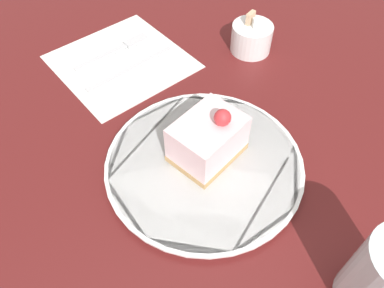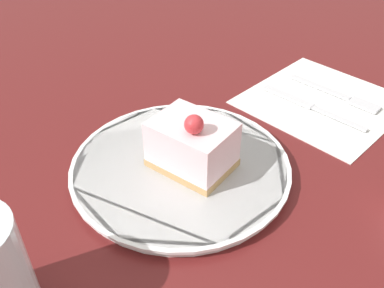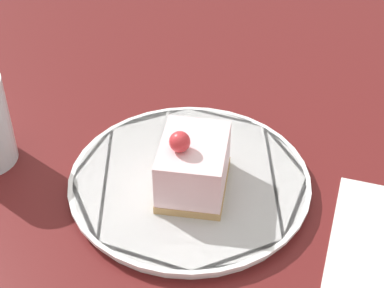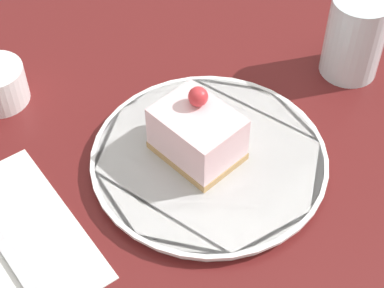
{
  "view_description": "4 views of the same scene",
  "coord_description": "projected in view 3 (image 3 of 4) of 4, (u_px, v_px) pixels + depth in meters",
  "views": [
    {
      "loc": [
        0.21,
        -0.19,
        0.43
      ],
      "look_at": [
        -0.05,
        0.0,
        0.04
      ],
      "focal_mm": 35.0,
      "sensor_mm": 36.0,
      "label": 1
    },
    {
      "loc": [
        0.23,
        0.33,
        0.36
      ],
      "look_at": [
        -0.04,
        0.02,
        0.05
      ],
      "focal_mm": 40.0,
      "sensor_mm": 36.0,
      "label": 2
    },
    {
      "loc": [
        -0.23,
        0.51,
        0.51
      ],
      "look_at": [
        -0.03,
        0.0,
        0.06
      ],
      "focal_mm": 60.0,
      "sensor_mm": 36.0,
      "label": 3
    },
    {
      "loc": [
        -0.3,
        -0.4,
        0.58
      ],
      "look_at": [
        -0.05,
        0.01,
        0.04
      ],
      "focal_mm": 60.0,
      "sensor_mm": 36.0,
      "label": 4
    }
  ],
  "objects": [
    {
      "name": "plate",
      "position": [
        190.0,
        182.0,
        0.74
      ],
      "size": [
        0.28,
        0.28,
        0.01
      ],
      "color": "white",
      "rests_on": "ground_plane"
    },
    {
      "name": "cake_slice",
      "position": [
        193.0,
        166.0,
        0.7
      ],
      "size": [
        0.09,
        0.11,
        0.09
      ],
      "rotation": [
        0.0,
        0.0,
        0.22
      ],
      "color": "#AD8451",
      "rests_on": "plate"
    },
    {
      "name": "ground_plane",
      "position": [
        169.0,
        177.0,
        0.76
      ],
      "size": [
        4.0,
        4.0,
        0.0
      ],
      "primitive_type": "plane",
      "color": "#5B1919"
    }
  ]
}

